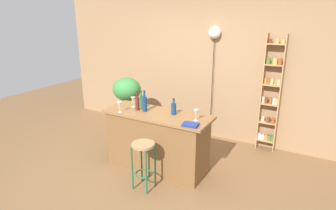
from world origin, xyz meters
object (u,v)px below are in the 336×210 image
object	(u,v)px
potted_plant	(127,93)
pendant_globe_light	(215,34)
spice_shelf	(271,97)
bottle_soda_blue	(141,100)
bar_stool	(143,155)
bottle_vinegar	(145,104)
bottle_sauce_amber	(174,108)
wine_glass_left	(196,113)
bottle_olive_oil	(137,103)
plant_stool	(129,128)
cookbook	(190,125)
wine_glass_right	(119,105)
wine_glass_center	(133,100)

from	to	relation	value
potted_plant	pendant_globe_light	world-z (taller)	pendant_globe_light
spice_shelf	bottle_soda_blue	world-z (taller)	spice_shelf
bar_stool	bottle_vinegar	distance (m)	0.85
bar_stool	pendant_globe_light	world-z (taller)	pendant_globe_light
bottle_sauce_amber	bar_stool	bearing A→B (deg)	-100.15
wine_glass_left	pendant_globe_light	size ratio (longest dim) A/B	0.08
bottle_olive_oil	potted_plant	bearing A→B (deg)	135.77
bar_stool	plant_stool	distance (m)	1.82
plant_stool	cookbook	bearing A→B (deg)	-28.07
plant_stool	pendant_globe_light	size ratio (longest dim) A/B	0.18
bottle_olive_oil	wine_glass_right	bearing A→B (deg)	-129.83
plant_stool	bottle_vinegar	world-z (taller)	bottle_vinegar
bottle_soda_blue	bottle_olive_oil	bearing A→B (deg)	-73.33
potted_plant	wine_glass_right	distance (m)	1.13
spice_shelf	bottle_sauce_amber	world-z (taller)	spice_shelf
wine_glass_center	wine_glass_left	bearing A→B (deg)	-3.93
plant_stool	wine_glass_right	world-z (taller)	wine_glass_right
bar_stool	wine_glass_left	xyz separation A→B (m)	(0.52, 0.58, 0.53)
wine_glass_left	wine_glass_center	world-z (taller)	same
wine_glass_center	cookbook	size ratio (longest dim) A/B	0.78
plant_stool	bottle_sauce_amber	size ratio (longest dim) A/B	1.56
bottle_olive_oil	pendant_globe_light	xyz separation A→B (m)	(0.64, 1.56, 0.98)
potted_plant	bottle_soda_blue	world-z (taller)	potted_plant
bottle_olive_oil	cookbook	size ratio (longest dim) A/B	1.47
plant_stool	bottle_soda_blue	distance (m)	1.21
plant_stool	potted_plant	bearing A→B (deg)	90.00
bottle_soda_blue	bottle_sauce_amber	xyz separation A→B (m)	(0.65, -0.10, -0.00)
spice_shelf	cookbook	bearing A→B (deg)	-112.74
potted_plant	bottle_olive_oil	size ratio (longest dim) A/B	2.65
bottle_olive_oil	cookbook	world-z (taller)	bottle_olive_oil
plant_stool	potted_plant	xyz separation A→B (m)	(0.00, 0.00, 0.72)
wine_glass_center	wine_glass_right	xyz separation A→B (m)	(-0.03, -0.32, 0.00)
bottle_soda_blue	wine_glass_left	size ratio (longest dim) A/B	1.58
bar_stool	wine_glass_right	world-z (taller)	wine_glass_right
bar_stool	plant_stool	world-z (taller)	bar_stool
plant_stool	bar_stool	bearing A→B (deg)	-46.48
potted_plant	wine_glass_left	world-z (taller)	potted_plant
bar_stool	wine_glass_left	size ratio (longest dim) A/B	4.20
cookbook	wine_glass_left	bearing A→B (deg)	88.37
wine_glass_left	cookbook	distance (m)	0.24
potted_plant	cookbook	size ratio (longest dim) A/B	3.90
bottle_soda_blue	bottle_sauce_amber	size ratio (longest dim) A/B	1.03
plant_stool	wine_glass_center	bearing A→B (deg)	-46.35
spice_shelf	bottle_sauce_amber	size ratio (longest dim) A/B	8.22
potted_plant	pendant_globe_light	xyz separation A→B (m)	(1.41, 0.82, 1.10)
bar_stool	spice_shelf	world-z (taller)	spice_shelf
plant_stool	bottle_olive_oil	bearing A→B (deg)	-44.23
plant_stool	bottle_olive_oil	xyz separation A→B (m)	(0.77, -0.75, 0.84)
bottle_olive_oil	spice_shelf	bearing A→B (deg)	41.49
wine_glass_right	pendant_globe_light	world-z (taller)	pendant_globe_light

